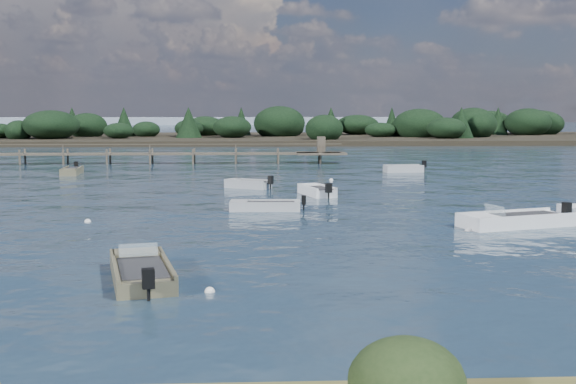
{
  "coord_description": "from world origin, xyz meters",
  "views": [
    {
      "loc": [
        -2.75,
        -25.14,
        5.54
      ],
      "look_at": [
        -0.95,
        14.0,
        1.0
      ],
      "focal_mm": 45.0,
      "sensor_mm": 36.0,
      "label": 1
    }
  ],
  "objects_px": {
    "tender_far_grey_b": "(403,170)",
    "dinghy_mid_white_a": "(515,223)",
    "tender_far_white": "(248,186)",
    "dinghy_extra_a": "(317,193)",
    "dinghy_near_olive": "(141,275)",
    "jetty": "(65,154)",
    "dinghy_extra_b": "(72,172)",
    "dinghy_mid_grey": "(265,208)"
  },
  "relations": [
    {
      "from": "dinghy_near_olive",
      "to": "tender_far_white",
      "type": "bearing_deg",
      "value": 83.19
    },
    {
      "from": "tender_far_grey_b",
      "to": "dinghy_extra_a",
      "type": "bearing_deg",
      "value": -118.66
    },
    {
      "from": "tender_far_grey_b",
      "to": "jetty",
      "type": "distance_m",
      "value": 33.77
    },
    {
      "from": "dinghy_extra_b",
      "to": "dinghy_mid_white_a",
      "type": "bearing_deg",
      "value": -45.8
    },
    {
      "from": "tender_far_white",
      "to": "dinghy_mid_grey",
      "type": "bearing_deg",
      "value": -84.68
    },
    {
      "from": "dinghy_extra_b",
      "to": "dinghy_mid_grey",
      "type": "bearing_deg",
      "value": -54.65
    },
    {
      "from": "dinghy_near_olive",
      "to": "dinghy_mid_white_a",
      "type": "height_order",
      "value": "dinghy_mid_white_a"
    },
    {
      "from": "dinghy_extra_b",
      "to": "tender_far_white",
      "type": "xyz_separation_m",
      "value": [
        15.05,
        -11.63,
        0.01
      ]
    },
    {
      "from": "dinghy_near_olive",
      "to": "tender_far_white",
      "type": "distance_m",
      "value": 27.2
    },
    {
      "from": "dinghy_mid_grey",
      "to": "dinghy_mid_white_a",
      "type": "bearing_deg",
      "value": -26.84
    },
    {
      "from": "jetty",
      "to": "dinghy_mid_white_a",
      "type": "bearing_deg",
      "value": -51.93
    },
    {
      "from": "dinghy_near_olive",
      "to": "dinghy_mid_white_a",
      "type": "relative_size",
      "value": 0.91
    },
    {
      "from": "jetty",
      "to": "tender_far_grey_b",
      "type": "bearing_deg",
      "value": -18.63
    },
    {
      "from": "dinghy_near_olive",
      "to": "dinghy_mid_white_a",
      "type": "xyz_separation_m",
      "value": [
        16.01,
        10.01,
        0.01
      ]
    },
    {
      "from": "jetty",
      "to": "dinghy_extra_a",
      "type": "bearing_deg",
      "value": -49.93
    },
    {
      "from": "dinghy_mid_white_a",
      "to": "dinghy_extra_a",
      "type": "bearing_deg",
      "value": 123.35
    },
    {
      "from": "dinghy_extra_b",
      "to": "dinghy_extra_a",
      "type": "bearing_deg",
      "value": -39.29
    },
    {
      "from": "tender_far_grey_b",
      "to": "dinghy_mid_white_a",
      "type": "bearing_deg",
      "value": -91.36
    },
    {
      "from": "dinghy_near_olive",
      "to": "dinghy_mid_grey",
      "type": "relative_size",
      "value": 1.27
    },
    {
      "from": "dinghy_near_olive",
      "to": "jetty",
      "type": "height_order",
      "value": "jetty"
    },
    {
      "from": "tender_far_white",
      "to": "dinghy_extra_a",
      "type": "bearing_deg",
      "value": -44.2
    },
    {
      "from": "tender_far_white",
      "to": "dinghy_extra_b",
      "type": "bearing_deg",
      "value": 142.31
    },
    {
      "from": "dinghy_extra_b",
      "to": "dinghy_mid_grey",
      "type": "distance_m",
      "value": 27.8
    },
    {
      "from": "dinghy_near_olive",
      "to": "jetty",
      "type": "bearing_deg",
      "value": 107.0
    },
    {
      "from": "dinghy_near_olive",
      "to": "dinghy_extra_b",
      "type": "relative_size",
      "value": 1.14
    },
    {
      "from": "dinghy_extra_a",
      "to": "jetty",
      "type": "distance_m",
      "value": 35.68
    },
    {
      "from": "jetty",
      "to": "tender_far_white",
      "type": "bearing_deg",
      "value": -51.14
    },
    {
      "from": "dinghy_near_olive",
      "to": "jetty",
      "type": "relative_size",
      "value": 0.08
    },
    {
      "from": "dinghy_near_olive",
      "to": "jetty",
      "type": "distance_m",
      "value": 52.26
    },
    {
      "from": "dinghy_near_olive",
      "to": "dinghy_extra_b",
      "type": "bearing_deg",
      "value": 107.02
    },
    {
      "from": "tender_far_white",
      "to": "dinghy_extra_a",
      "type": "xyz_separation_m",
      "value": [
        4.46,
        -4.33,
        0.0
      ]
    },
    {
      "from": "tender_far_grey_b",
      "to": "dinghy_extra_b",
      "type": "relative_size",
      "value": 0.81
    },
    {
      "from": "dinghy_extra_a",
      "to": "dinghy_mid_grey",
      "type": "bearing_deg",
      "value": -117.05
    },
    {
      "from": "dinghy_extra_b",
      "to": "jetty",
      "type": "distance_m",
      "value": 11.87
    },
    {
      "from": "tender_far_grey_b",
      "to": "dinghy_mid_white_a",
      "type": "relative_size",
      "value": 0.64
    },
    {
      "from": "dinghy_near_olive",
      "to": "dinghy_mid_grey",
      "type": "distance_m",
      "value": 16.52
    },
    {
      "from": "dinghy_near_olive",
      "to": "dinghy_extra_b",
      "type": "height_order",
      "value": "dinghy_near_olive"
    },
    {
      "from": "dinghy_mid_grey",
      "to": "dinghy_extra_a",
      "type": "xyz_separation_m",
      "value": [
        3.43,
        6.71,
        0.03
      ]
    },
    {
      "from": "dinghy_mid_white_a",
      "to": "dinghy_mid_grey",
      "type": "bearing_deg",
      "value": 153.16
    },
    {
      "from": "dinghy_extra_b",
      "to": "dinghy_extra_a",
      "type": "relative_size",
      "value": 1.18
    },
    {
      "from": "tender_far_grey_b",
      "to": "dinghy_mid_white_a",
      "type": "xyz_separation_m",
      "value": [
        -0.69,
        -29.17,
        -0.0
      ]
    },
    {
      "from": "dinghy_mid_white_a",
      "to": "dinghy_mid_grey",
      "type": "xyz_separation_m",
      "value": [
        -11.76,
        5.95,
        -0.03
      ]
    }
  ]
}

